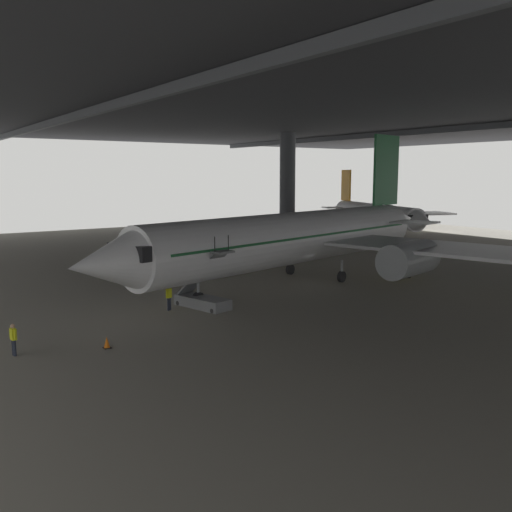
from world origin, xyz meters
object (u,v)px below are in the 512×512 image
at_px(boarding_stairs, 203,296).
at_px(baggage_tug, 398,272).
at_px(crew_worker_near_nose, 13,338).
at_px(traffic_cone_orange, 107,343).
at_px(crew_worker_by_stairs, 169,296).
at_px(airplane_distant, 374,214).
at_px(airplane_main, 298,238).

height_order(boarding_stairs, baggage_tug, boarding_stairs).
xyz_separation_m(crew_worker_near_nose, traffic_cone_orange, (1.40, 4.09, -0.60)).
distance_m(crew_worker_by_stairs, airplane_distant, 50.24).
distance_m(boarding_stairs, baggage_tug, 18.62).
bearing_deg(crew_worker_by_stairs, boarding_stairs, 76.36).
bearing_deg(crew_worker_near_nose, baggage_tug, 96.17).
relative_size(crew_worker_by_stairs, baggage_tug, 0.75).
height_order(airplane_main, airplane_distant, airplane_main).
relative_size(airplane_distant, baggage_tug, 12.71).
relative_size(airplane_main, airplane_distant, 1.42).
bearing_deg(boarding_stairs, baggage_tug, 89.60).
xyz_separation_m(airplane_main, baggage_tug, (3.43, 7.98, -3.11)).
bearing_deg(crew_worker_near_nose, traffic_cone_orange, 71.12).
bearing_deg(boarding_stairs, airplane_main, 107.23).
xyz_separation_m(airplane_distant, traffic_cone_orange, (29.64, -50.00, -2.78)).
bearing_deg(airplane_main, crew_worker_by_stairs, -77.85).
relative_size(boarding_stairs, airplane_distant, 0.17).
bearing_deg(baggage_tug, airplane_main, -113.25).
bearing_deg(traffic_cone_orange, airplane_main, 113.40).
bearing_deg(crew_worker_near_nose, airplane_distant, 117.57).
bearing_deg(crew_worker_near_nose, boarding_stairs, 105.73).
height_order(traffic_cone_orange, baggage_tug, baggage_tug).
distance_m(boarding_stairs, airplane_distant, 48.60).
bearing_deg(traffic_cone_orange, baggage_tug, 100.02).
xyz_separation_m(crew_worker_near_nose, airplane_distant, (-28.24, 54.10, 2.18)).
bearing_deg(baggage_tug, crew_worker_near_nose, -83.83).
bearing_deg(airplane_main, traffic_cone_orange, -66.60).
distance_m(traffic_cone_orange, baggage_tug, 27.29).
xyz_separation_m(boarding_stairs, baggage_tug, (0.13, 18.62, -0.22)).
bearing_deg(traffic_cone_orange, airplane_distant, 120.66).
distance_m(boarding_stairs, traffic_cone_orange, 9.60).
xyz_separation_m(boarding_stairs, crew_worker_near_nose, (3.48, -12.35, 0.14)).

